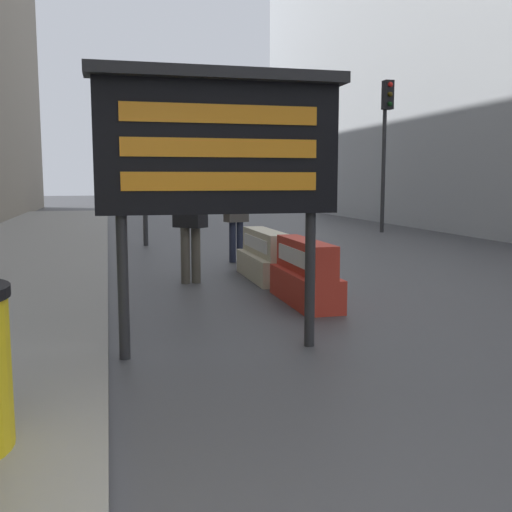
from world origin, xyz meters
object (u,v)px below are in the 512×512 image
Objects in this scene: jersey_barrier_cream at (266,258)px; traffic_light_near_curb at (144,129)px; pedestrian_worker at (190,215)px; traffic_light_far_side at (386,124)px; message_board at (219,146)px; jersey_barrier_red_striped at (305,275)px; traffic_cone_near at (308,257)px; pedestrian_passerby at (236,213)px.

traffic_light_near_curb is at bearing 106.68° from jersey_barrier_cream.
jersey_barrier_cream is 1.03× the size of pedestrian_worker.
message_board is at bearing -122.18° from traffic_light_far_side.
message_board is 4.52m from jersey_barrier_cream.
message_board is 9.39m from traffic_light_near_curb.
jersey_barrier_red_striped is 2.50× the size of traffic_cone_near.
traffic_light_far_side reaches higher than jersey_barrier_cream.
traffic_light_near_curb reaches higher than pedestrian_passerby.
jersey_barrier_red_striped is 7.93m from traffic_light_near_curb.
jersey_barrier_cream is at bearing 69.41° from message_board.
message_board is 6.27m from pedestrian_passerby.
jersey_barrier_red_striped reaches higher than jersey_barrier_cream.
pedestrian_passerby is (1.55, -3.31, -1.83)m from traffic_light_near_curb.
pedestrian_worker is at bearing -174.94° from traffic_cone_near.
traffic_light_near_curb is at bearing -164.37° from traffic_light_far_side.
jersey_barrier_red_striped is 0.89× the size of jersey_barrier_cream.
pedestrian_worker is (0.36, -5.49, -1.73)m from traffic_light_near_curb.
jersey_barrier_cream is (1.49, 3.97, -1.57)m from message_board.
traffic_light_near_curb is at bearing -44.07° from pedestrian_worker.
pedestrian_passerby is at bearing 90.88° from jersey_barrier_red_striped.
traffic_light_far_side reaches higher than message_board.
jersey_barrier_red_striped is at bearing -121.06° from traffic_light_far_side.
traffic_light_near_curb reaches higher than jersey_barrier_red_striped.
pedestrian_worker is (0.24, 3.85, -0.85)m from message_board.
jersey_barrier_red_striped is 4.11m from pedestrian_passerby.
traffic_light_far_side reaches higher than traffic_light_near_curb.
pedestrian_worker is at bearing 86.45° from message_board.
traffic_light_near_curb is (-0.12, 9.34, 0.88)m from message_board.
message_board reaches higher than pedestrian_passerby.
pedestrian_worker reaches higher than jersey_barrier_red_striped.
traffic_light_near_curb is 2.35× the size of pedestrian_passerby.
jersey_barrier_cream is at bearing -132.46° from pedestrian_worker.
traffic_light_near_curb reaches higher than pedestrian_worker.
traffic_light_far_side is at bearing -90.39° from pedestrian_worker.
traffic_light_far_side reaches higher than traffic_cone_near.
traffic_light_near_curb reaches higher than traffic_cone_near.
pedestrian_passerby reaches higher than traffic_cone_near.
traffic_cone_near is (2.23, 4.03, -1.60)m from message_board.
message_board is at bearing -127.18° from jersey_barrier_red_striped.
pedestrian_worker is at bearing -86.28° from traffic_light_near_curb.
jersey_barrier_cream is 1.45m from pedestrian_worker.
message_board is 13.51m from traffic_light_far_side.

